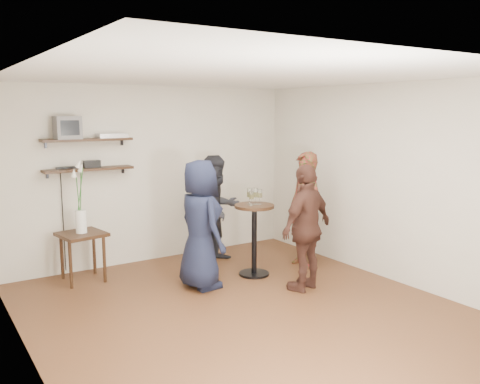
{
  "coord_description": "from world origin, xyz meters",
  "views": [
    {
      "loc": [
        -3.01,
        -4.51,
        2.23
      ],
      "look_at": [
        0.18,
        0.4,
        1.3
      ],
      "focal_mm": 38.0,
      "sensor_mm": 36.0,
      "label": 1
    }
  ],
  "objects_px": {
    "drinks_table": "(254,230)",
    "side_table": "(82,241)",
    "person_navy": "(200,225)",
    "person_brown": "(307,228)",
    "radio": "(92,164)",
    "dvd_deck": "(112,136)",
    "person_plaid": "(305,210)",
    "person_dark": "(217,209)",
    "crt_monitor": "(67,128)"
  },
  "relations": [
    {
      "from": "drinks_table",
      "to": "side_table",
      "type": "bearing_deg",
      "value": 153.01
    },
    {
      "from": "person_navy",
      "to": "side_table",
      "type": "bearing_deg",
      "value": 45.89
    },
    {
      "from": "person_brown",
      "to": "radio",
      "type": "bearing_deg",
      "value": -62.77
    },
    {
      "from": "dvd_deck",
      "to": "drinks_table",
      "type": "relative_size",
      "value": 0.41
    },
    {
      "from": "dvd_deck",
      "to": "drinks_table",
      "type": "height_order",
      "value": "dvd_deck"
    },
    {
      "from": "person_plaid",
      "to": "drinks_table",
      "type": "bearing_deg",
      "value": -90.0
    },
    {
      "from": "dvd_deck",
      "to": "side_table",
      "type": "relative_size",
      "value": 0.61
    },
    {
      "from": "dvd_deck",
      "to": "drinks_table",
      "type": "bearing_deg",
      "value": -42.32
    },
    {
      "from": "person_plaid",
      "to": "person_dark",
      "type": "height_order",
      "value": "person_plaid"
    },
    {
      "from": "dvd_deck",
      "to": "drinks_table",
      "type": "distance_m",
      "value": 2.37
    },
    {
      "from": "crt_monitor",
      "to": "drinks_table",
      "type": "xyz_separation_m",
      "value": [
        2.08,
        -1.35,
        -1.39
      ]
    },
    {
      "from": "dvd_deck",
      "to": "radio",
      "type": "height_order",
      "value": "dvd_deck"
    },
    {
      "from": "crt_monitor",
      "to": "radio",
      "type": "relative_size",
      "value": 1.45
    },
    {
      "from": "radio",
      "to": "person_plaid",
      "type": "xyz_separation_m",
      "value": [
        2.62,
        -1.39,
        -0.68
      ]
    },
    {
      "from": "radio",
      "to": "person_plaid",
      "type": "bearing_deg",
      "value": -28.03
    },
    {
      "from": "drinks_table",
      "to": "person_brown",
      "type": "height_order",
      "value": "person_brown"
    },
    {
      "from": "dvd_deck",
      "to": "person_navy",
      "type": "relative_size",
      "value": 0.24
    },
    {
      "from": "drinks_table",
      "to": "person_brown",
      "type": "bearing_deg",
      "value": -74.53
    },
    {
      "from": "side_table",
      "to": "drinks_table",
      "type": "height_order",
      "value": "drinks_table"
    },
    {
      "from": "radio",
      "to": "person_navy",
      "type": "distance_m",
      "value": 1.8
    },
    {
      "from": "dvd_deck",
      "to": "side_table",
      "type": "bearing_deg",
      "value": -151.36
    },
    {
      "from": "crt_monitor",
      "to": "person_dark",
      "type": "distance_m",
      "value": 2.39
    },
    {
      "from": "radio",
      "to": "drinks_table",
      "type": "height_order",
      "value": "radio"
    },
    {
      "from": "side_table",
      "to": "drinks_table",
      "type": "bearing_deg",
      "value": -26.99
    },
    {
      "from": "crt_monitor",
      "to": "side_table",
      "type": "relative_size",
      "value": 0.49
    },
    {
      "from": "dvd_deck",
      "to": "radio",
      "type": "distance_m",
      "value": 0.48
    },
    {
      "from": "radio",
      "to": "person_plaid",
      "type": "relative_size",
      "value": 0.13
    },
    {
      "from": "crt_monitor",
      "to": "person_plaid",
      "type": "distance_m",
      "value": 3.45
    },
    {
      "from": "person_plaid",
      "to": "person_brown",
      "type": "height_order",
      "value": "person_plaid"
    },
    {
      "from": "crt_monitor",
      "to": "dvd_deck",
      "type": "xyz_separation_m",
      "value": [
        0.6,
        0.0,
        -0.12
      ]
    },
    {
      "from": "crt_monitor",
      "to": "radio",
      "type": "xyz_separation_m",
      "value": [
        0.31,
        0.0,
        -0.5
      ]
    },
    {
      "from": "drinks_table",
      "to": "dvd_deck",
      "type": "bearing_deg",
      "value": 137.68
    },
    {
      "from": "dvd_deck",
      "to": "person_brown",
      "type": "distance_m",
      "value": 2.97
    },
    {
      "from": "side_table",
      "to": "person_dark",
      "type": "distance_m",
      "value": 1.98
    },
    {
      "from": "side_table",
      "to": "person_plaid",
      "type": "relative_size",
      "value": 0.39
    },
    {
      "from": "radio",
      "to": "person_brown",
      "type": "height_order",
      "value": "person_brown"
    },
    {
      "from": "person_navy",
      "to": "crt_monitor",
      "type": "bearing_deg",
      "value": 39.57
    },
    {
      "from": "person_navy",
      "to": "drinks_table",
      "type": "bearing_deg",
      "value": -90.0
    },
    {
      "from": "dvd_deck",
      "to": "person_dark",
      "type": "distance_m",
      "value": 1.84
    },
    {
      "from": "person_dark",
      "to": "dvd_deck",
      "type": "bearing_deg",
      "value": 154.28
    },
    {
      "from": "radio",
      "to": "person_dark",
      "type": "distance_m",
      "value": 1.9
    },
    {
      "from": "side_table",
      "to": "person_plaid",
      "type": "distance_m",
      "value": 3.1
    },
    {
      "from": "person_plaid",
      "to": "person_brown",
      "type": "bearing_deg",
      "value": -35.61
    },
    {
      "from": "drinks_table",
      "to": "person_dark",
      "type": "bearing_deg",
      "value": 95.93
    },
    {
      "from": "person_dark",
      "to": "person_brown",
      "type": "xyz_separation_m",
      "value": [
        0.31,
        -1.66,
        -0.0
      ]
    },
    {
      "from": "dvd_deck",
      "to": "person_brown",
      "type": "xyz_separation_m",
      "value": [
        1.7,
        -2.16,
        -1.1
      ]
    },
    {
      "from": "person_dark",
      "to": "person_brown",
      "type": "bearing_deg",
      "value": -85.23
    },
    {
      "from": "drinks_table",
      "to": "person_plaid",
      "type": "relative_size",
      "value": 0.59
    },
    {
      "from": "person_plaid",
      "to": "person_navy",
      "type": "xyz_separation_m",
      "value": [
        -1.7,
        0.02,
        -0.01
      ]
    },
    {
      "from": "person_plaid",
      "to": "dvd_deck",
      "type": "bearing_deg",
      "value": -117.63
    }
  ]
}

